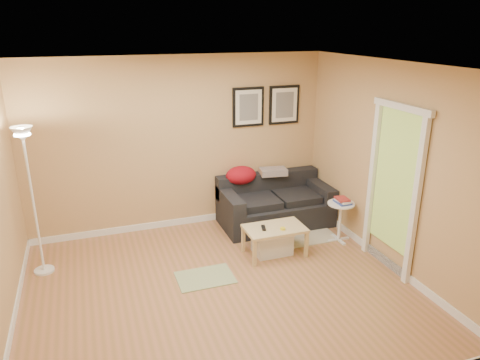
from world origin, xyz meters
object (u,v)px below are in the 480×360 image
Objects in this scene: coffee_table at (274,241)px; floor_lamp at (34,207)px; book_stack at (343,200)px; storage_bin at (272,242)px; sofa at (276,201)px; side_table at (340,222)px.

coffee_table is 0.43× the size of floor_lamp.
coffee_table is at bearing -10.66° from floor_lamp.
book_stack is at bearing -6.89° from floor_lamp.
storage_bin is 2.13× the size of book_stack.
sofa reaches higher than book_stack.
floor_lamp reaches higher than sofa.
sofa reaches higher than coffee_table.
sofa is 1.00m from storage_bin.
coffee_table is 3.09m from floor_lamp.
storage_bin is at bearing 90.05° from coffee_table.
storage_bin is 0.27× the size of floor_lamp.
side_table is 2.44× the size of book_stack.
book_stack is (1.08, 0.07, 0.42)m from coffee_table.
coffee_table is at bearing -176.10° from side_table.
sofa is 3.44m from floor_lamp.
coffee_table is at bearing 173.74° from book_stack.
coffee_table reaches higher than storage_bin.
storage_bin is at bearing -116.19° from sofa.
sofa is 2.10× the size of coffee_table.
side_table is at bearing 163.40° from book_stack.
storage_bin is (-0.01, 0.05, -0.05)m from coffee_table.
storage_bin is 0.87× the size of side_table.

